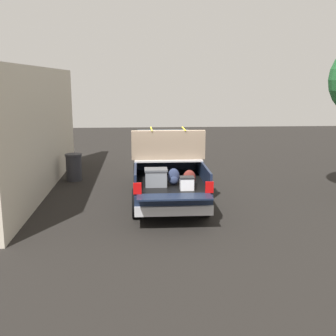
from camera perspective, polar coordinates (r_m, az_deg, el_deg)
name	(u,v)px	position (r m, az deg, el deg)	size (l,w,h in m)	color
ground_plane	(167,199)	(13.10, -0.18, -4.18)	(40.00, 40.00, 0.00)	black
pickup_truck	(166,166)	(13.22, -0.29, 0.29)	(6.05, 2.08, 2.23)	#162138
building_facade	(43,130)	(14.42, -16.51, 4.93)	(10.20, 0.36, 4.00)	beige
trash_can	(74,167)	(15.74, -12.57, 0.13)	(0.60, 0.60, 0.98)	#2D2D33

